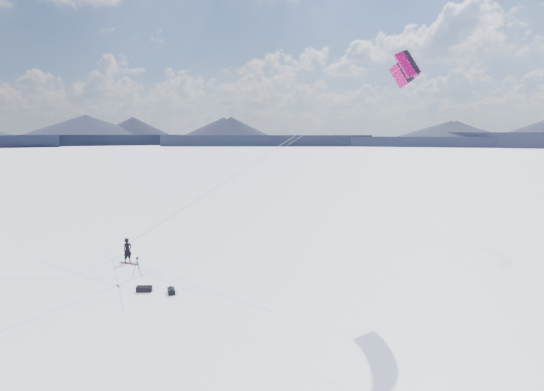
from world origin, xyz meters
The scene contains 9 objects.
ground centered at (0.00, 0.00, 0.00)m, with size 1800.00×1800.00×0.00m, color white.
horizon_hills centered at (0.00, 0.00, 4.91)m, with size 704.00×704.42×10.96m.
snow_tracks centered at (0.33, 0.01, 0.00)m, with size 17.62×10.25×0.01m.
snowkiter centered at (-2.89, 2.52, 0.00)m, with size 0.61×0.40×1.66m, color black.
snowboard centered at (-2.67, 2.39, 0.02)m, with size 1.40×0.26×0.04m, color maroon.
tripod centered at (-0.32, 0.78, 0.74)m, with size 0.51×0.59×1.14m.
gear_bag_a centered at (2.02, -1.12, 0.16)m, with size 0.88×0.73×0.36m.
gear_bag_b centered at (3.50, -0.65, 0.14)m, with size 0.76×0.75×0.33m.
power_kite centered at (13.55, 7.39, 11.97)m, with size 17.75×7.51×11.62m.
Camera 1 is at (19.22, -18.61, 8.44)m, focal length 30.00 mm.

